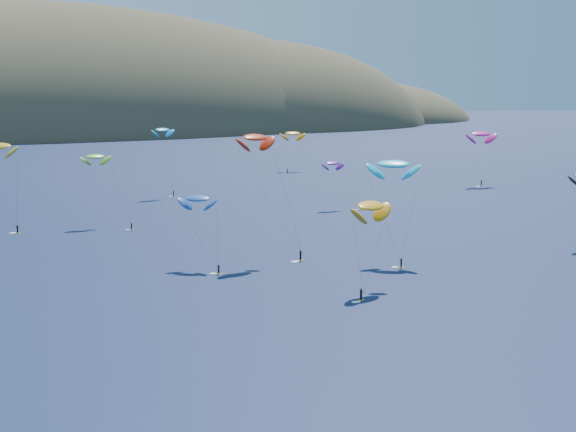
{
  "coord_description": "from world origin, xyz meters",
  "views": [
    {
      "loc": [
        -72.15,
        -55.03,
        34.05
      ],
      "look_at": [
        -6.06,
        80.0,
        9.0
      ],
      "focal_mm": 50.0,
      "sensor_mm": 36.0,
      "label": 1
    }
  ],
  "objects": [
    {
      "name": "kitesurfer_9",
      "position": [
        -9.67,
        86.98,
        23.57
      ],
      "size": [
        12.02,
        10.73,
        26.12
      ],
      "rotation": [
        0.0,
        0.0,
        0.3
      ],
      "color": "gold",
      "rests_on": "ground"
    },
    {
      "name": "kitesurfer_3",
      "position": [
        -29.09,
        138.71,
        16.43
      ],
      "size": [
        9.46,
        13.53,
        18.44
      ],
      "rotation": [
        0.0,
        0.0,
        0.05
      ],
      "color": "gold",
      "rests_on": "ground"
    },
    {
      "name": "kitesurfer_11",
      "position": [
        67.56,
        226.28,
        14.51
      ],
      "size": [
        12.11,
        11.72,
        17.2
      ],
      "rotation": [
        0.0,
        0.0,
        -0.22
      ],
      "color": "gold",
      "rests_on": "ground"
    },
    {
      "name": "kitesurfer_10",
      "position": [
        -22.18,
        85.48,
        12.67
      ],
      "size": [
        7.84,
        13.09,
        14.76
      ],
      "rotation": [
        0.0,
        0.0,
        -0.7
      ],
      "color": "gold",
      "rests_on": "ground"
    },
    {
      "name": "kitesurfer_5",
      "position": [
        13.66,
        74.1,
        18.58
      ],
      "size": [
        10.55,
        12.98,
        21.35
      ],
      "rotation": [
        0.0,
        0.0,
        -0.66
      ],
      "color": "gold",
      "rests_on": "ground"
    },
    {
      "name": "kitesurfer_2",
      "position": [
        -1.68,
        57.49,
        13.78
      ],
      "size": [
        12.19,
        11.72,
        16.48
      ],
      "rotation": [
        0.0,
        0.0,
        0.39
      ],
      "color": "gold",
      "rests_on": "ground"
    },
    {
      "name": "kitesurfer_8",
      "position": [
        104.21,
        158.14,
        17.16
      ],
      "size": [
        11.6,
        7.33,
        20.25
      ],
      "rotation": [
        0.0,
        0.0,
        -0.14
      ],
      "color": "gold",
      "rests_on": "ground"
    },
    {
      "name": "kitesurfer_4",
      "position": [
        0.67,
        180.13,
        19.97
      ],
      "size": [
        7.94,
        6.35,
        22.07
      ],
      "rotation": [
        0.0,
        0.0,
        0.24
      ],
      "color": "gold",
      "rests_on": "ground"
    },
    {
      "name": "kitesurfer_6",
      "position": [
        34.75,
        135.53,
        12.34
      ],
      "size": [
        9.33,
        7.91,
        14.23
      ],
      "rotation": [
        0.0,
        0.0,
        -0.03
      ],
      "color": "gold",
      "rests_on": "ground"
    },
    {
      "name": "island",
      "position": [
        39.4,
        562.36,
        -10.74
      ],
      "size": [
        730.0,
        300.0,
        210.0
      ],
      "color": "#3D3526",
      "rests_on": "ground"
    }
  ]
}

